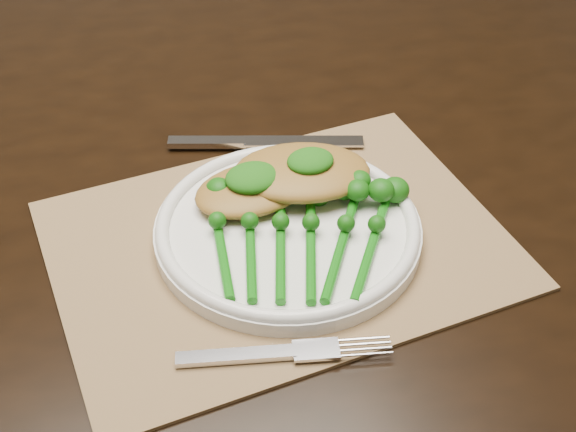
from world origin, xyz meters
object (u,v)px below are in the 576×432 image
object	(u,v)px
dining_table	(215,376)
dinner_plate	(288,228)
broccolini_bundle	(296,245)
placemat	(279,244)
chicken_fillet_left	(252,189)

from	to	relation	value
dining_table	dinner_plate	xyz separation A→B (m)	(0.06, -0.15, 0.39)
dining_table	broccolini_bundle	bearing A→B (deg)	-66.02
dining_table	placemat	xyz separation A→B (m)	(0.05, -0.16, 0.37)
placemat	dining_table	bearing A→B (deg)	101.31
placemat	broccolini_bundle	distance (m)	0.04
dining_table	broccolini_bundle	distance (m)	0.44
dinner_plate	chicken_fillet_left	xyz separation A→B (m)	(-0.02, 0.05, 0.02)
dinner_plate	broccolini_bundle	xyz separation A→B (m)	(-0.00, -0.03, 0.01)
placemat	dinner_plate	size ratio (longest dim) A/B	1.65
dining_table	broccolini_bundle	size ratio (longest dim) A/B	7.56
dinner_plate	broccolini_bundle	size ratio (longest dim) A/B	1.14
broccolini_bundle	dinner_plate	bearing A→B (deg)	104.21
dinner_plate	broccolini_bundle	distance (m)	0.04
dinner_plate	placemat	bearing A→B (deg)	-153.98
placemat	chicken_fillet_left	distance (m)	0.06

